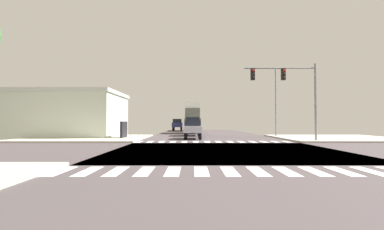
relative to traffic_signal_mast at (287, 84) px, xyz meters
The scene contains 13 objects.
ground 10.87m from the traffic_signal_mast, 131.74° to the right, with size 90.00×90.00×0.05m.
sidewalk_corner_ne 9.60m from the traffic_signal_mast, 36.20° to the left, with size 12.00×12.00×0.14m.
sidewalk_corner_nw 20.60m from the traffic_signal_mast, 166.00° to the left, with size 12.00×12.00×0.14m.
crosswalk_near 16.71m from the traffic_signal_mast, 114.67° to the right, with size 13.50×2.00×0.01m.
crosswalk_far 8.36m from the traffic_signal_mast, behind, with size 13.50×2.00×0.01m.
traffic_signal_mast is the anchor object (origin of this frame).
street_lamp 8.18m from the traffic_signal_mast, 82.31° to the left, with size 1.78×0.32×8.11m.
bank_building 26.12m from the traffic_signal_mast, 161.81° to the left, with size 17.11×9.62×5.24m.
suv_nearside_1 14.34m from the traffic_signal_mast, 127.27° to the left, with size 1.96×4.60×2.34m.
box_truck_farside_1 20.95m from the traffic_signal_mast, 113.80° to the left, with size 2.40×7.20×4.85m.
sedan_crossing_1 10.25m from the traffic_signal_mast, 152.63° to the left, with size 1.80×4.30×1.88m.
box_truck_leading_3 30.50m from the traffic_signal_mast, 106.03° to the left, with size 2.40×7.20×4.85m.
suv_trailing_2 33.46m from the traffic_signal_mast, 110.04° to the left, with size 1.96×4.60×2.34m.
Camera 1 is at (-2.08, -17.16, 1.74)m, focal length 26.00 mm.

